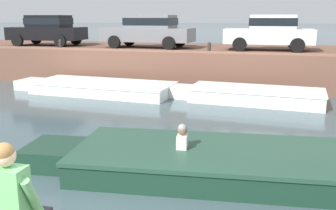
{
  "coord_description": "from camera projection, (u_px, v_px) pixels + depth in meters",
  "views": [
    {
      "loc": [
        1.65,
        -3.13,
        2.99
      ],
      "look_at": [
        -0.37,
        4.22,
        1.2
      ],
      "focal_mm": 40.0,
      "sensor_mm": 36.0,
      "label": 1
    }
  ],
  "objects": [
    {
      "name": "ground_plane",
      "position": [
        200.0,
        136.0,
        9.71
      ],
      "size": [
        400.0,
        400.0,
        0.0
      ],
      "primitive_type": "plane",
      "color": "#3D5156"
    },
    {
      "name": "far_quay_wall",
      "position": [
        235.0,
        64.0,
        18.01
      ],
      "size": [
        60.0,
        6.0,
        1.57
      ],
      "primitive_type": "cube",
      "color": "brown",
      "rests_on": "ground"
    },
    {
      "name": "far_wall_coping",
      "position": [
        229.0,
        53.0,
        15.12
      ],
      "size": [
        60.0,
        0.24,
        0.08
      ],
      "primitive_type": "cube",
      "color": "brown",
      "rests_on": "far_quay_wall"
    },
    {
      "name": "boat_moored_west_white",
      "position": [
        97.0,
        87.0,
        15.1
      ],
      "size": [
        6.86,
        2.53,
        0.48
      ],
      "color": "white",
      "rests_on": "ground"
    },
    {
      "name": "boat_moored_central_white",
      "position": [
        249.0,
        95.0,
        13.48
      ],
      "size": [
        5.64,
        2.09,
        0.53
      ],
      "color": "white",
      "rests_on": "ground"
    },
    {
      "name": "motorboat_passing",
      "position": [
        212.0,
        162.0,
        7.28
      ],
      "size": [
        7.26,
        2.93,
        0.99
      ],
      "color": "#193828",
      "rests_on": "ground"
    },
    {
      "name": "car_leftmost_black",
      "position": [
        48.0,
        29.0,
        19.32
      ],
      "size": [
        3.9,
        2.05,
        1.54
      ],
      "color": "black",
      "rests_on": "far_quay_wall"
    },
    {
      "name": "car_left_inner_grey",
      "position": [
        149.0,
        30.0,
        17.9
      ],
      "size": [
        4.44,
        2.06,
        1.54
      ],
      "color": "slate",
      "rests_on": "far_quay_wall"
    },
    {
      "name": "car_centre_white",
      "position": [
        270.0,
        31.0,
        16.46
      ],
      "size": [
        3.85,
        2.04,
        1.54
      ],
      "color": "white",
      "rests_on": "far_quay_wall"
    },
    {
      "name": "mooring_bollard_west",
      "position": [
        60.0,
        44.0,
        17.19
      ],
      "size": [
        0.15,
        0.15,
        0.45
      ],
      "color": "#2D2B28",
      "rests_on": "far_quay_wall"
    },
    {
      "name": "mooring_bollard_mid",
      "position": [
        209.0,
        47.0,
        15.41
      ],
      "size": [
        0.15,
        0.15,
        0.45
      ],
      "color": "#2D2B28",
      "rests_on": "far_quay_wall"
    },
    {
      "name": "person_seated_left",
      "position": [
        13.0,
        199.0,
        3.62
      ],
      "size": [
        0.54,
        0.53,
        0.97
      ],
      "color": "#282833",
      "rests_on": "near_quay"
    }
  ]
}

